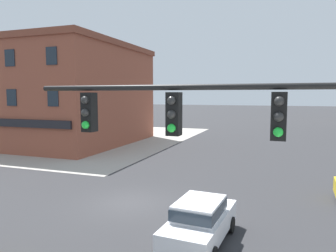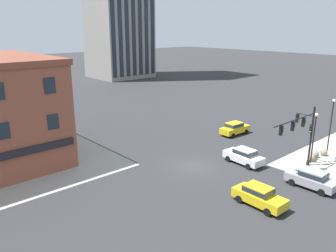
% 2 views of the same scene
% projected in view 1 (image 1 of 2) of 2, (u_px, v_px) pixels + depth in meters
% --- Properties ---
extents(ground_plane, '(320.00, 320.00, 0.00)m').
position_uv_depth(ground_plane, '(130.00, 203.00, 16.24)').
color(ground_plane, '#2D2D30').
extents(sidewalk_far_corner, '(32.00, 32.00, 0.02)m').
position_uv_depth(sidewalk_far_corner, '(63.00, 137.00, 41.74)').
color(sidewalk_far_corner, '#A8A399').
rests_on(sidewalk_far_corner, ground).
extents(traffic_signal_main, '(7.57, 2.09, 6.35)m').
position_uv_depth(traffic_signal_main, '(296.00, 164.00, 6.02)').
color(traffic_signal_main, black).
rests_on(traffic_signal_main, ground).
extents(car_main_northbound_far, '(2.10, 4.50, 1.68)m').
position_uv_depth(car_main_northbound_far, '(200.00, 220.00, 11.67)').
color(car_main_northbound_far, silver).
rests_on(car_main_northbound_far, ground).
extents(storefront_block_near_corner, '(18.63, 17.09, 11.14)m').
position_uv_depth(storefront_block_near_corner, '(54.00, 94.00, 37.13)').
color(storefront_block_near_corner, brown).
rests_on(storefront_block_near_corner, ground).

